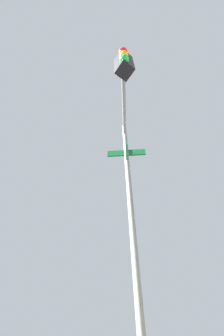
% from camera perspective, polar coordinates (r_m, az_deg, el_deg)
% --- Properties ---
extents(traffic_signal_near, '(1.85, 2.20, 6.33)m').
position_cam_1_polar(traffic_signal_near, '(3.73, 4.92, 8.39)').
color(traffic_signal_near, slate).
rests_on(traffic_signal_near, ground_plane).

